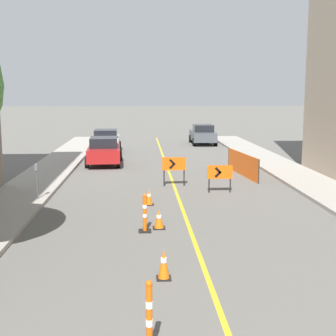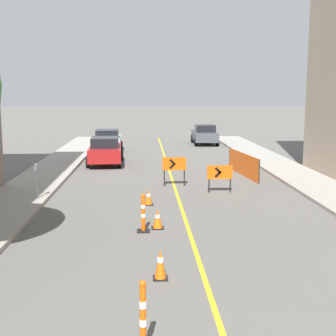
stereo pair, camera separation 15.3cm
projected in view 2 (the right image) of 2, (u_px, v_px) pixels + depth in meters
lane_stripe at (172, 180)px, 22.33m from camera, size 0.12×42.27×0.01m
sidewalk_left at (40, 180)px, 22.00m from camera, size 2.41×42.27×0.14m
sidewalk_right at (301, 177)px, 22.63m from camera, size 2.41×42.27×0.14m
traffic_cone_third at (160, 264)px, 10.37m from camera, size 0.33×0.33×0.69m
traffic_cone_fourth at (158, 219)px, 14.25m from camera, size 0.38×0.38×0.59m
traffic_cone_fifth at (149, 197)px, 17.27m from camera, size 0.34×0.34×0.57m
delineator_post_front at (143, 323)px, 7.32m from camera, size 0.32×0.32×1.24m
delineator_post_rear at (143, 215)px, 13.90m from camera, size 0.38×0.38×1.16m
arrow_barricade_primary at (174, 165)px, 20.69m from camera, size 1.05×0.10×1.29m
arrow_barricade_secondary at (220, 173)px, 19.30m from camera, size 1.05×0.08×1.15m
safety_mesh_fence at (243, 164)px, 23.42m from camera, size 0.56×4.64×1.13m
parked_car_curb_near at (105, 151)px, 27.02m from camera, size 2.00×4.38×1.59m
parked_car_curb_mid at (108, 141)px, 32.68m from camera, size 1.95×4.35×1.59m
parked_car_curb_far at (205, 134)px, 37.75m from camera, size 1.94×4.33×1.59m
parking_meter_near_curb at (36, 174)px, 17.58m from camera, size 0.12×0.11×1.35m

